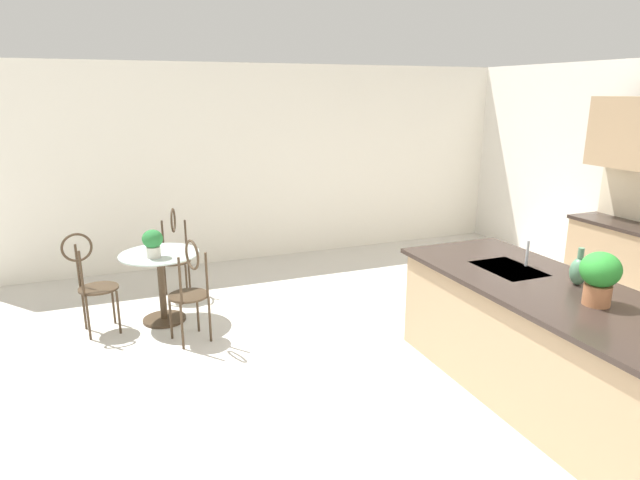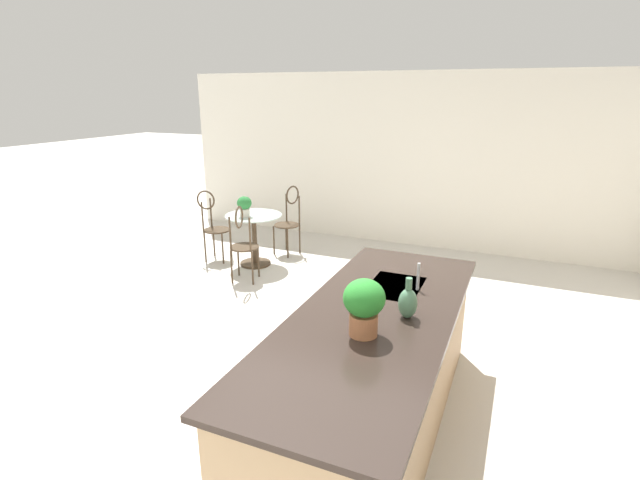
{
  "view_description": "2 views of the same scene",
  "coord_description": "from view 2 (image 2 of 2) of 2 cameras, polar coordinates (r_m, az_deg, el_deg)",
  "views": [
    {
      "loc": [
        3.1,
        -2.16,
        2.33
      ],
      "look_at": [
        -1.07,
        -0.5,
        1.09
      ],
      "focal_mm": 30.28,
      "sensor_mm": 36.0,
      "label": 1
    },
    {
      "loc": [
        3.19,
        1.69,
        2.39
      ],
      "look_at": [
        -1.24,
        -0.23,
        0.89
      ],
      "focal_mm": 26.69,
      "sensor_mm": 36.0,
      "label": 2
    }
  ],
  "objects": [
    {
      "name": "chair_near_window",
      "position": [
        7.24,
        -3.75,
        2.76
      ],
      "size": [
        0.52,
        0.46,
        1.04
      ],
      "color": "#3D2D1E",
      "rests_on": "ground"
    },
    {
      "name": "chair_toward_desk",
      "position": [
        6.18,
        -9.26,
        -0.01
      ],
      "size": [
        0.52,
        0.46,
        1.04
      ],
      "color": "#3D2D1E",
      "rests_on": "ground"
    },
    {
      "name": "wall_left_window",
      "position": [
        7.71,
        10.64,
        9.28
      ],
      "size": [
        0.12,
        7.8,
        2.7
      ],
      "primitive_type": "cube",
      "color": "silver",
      "rests_on": "ground"
    },
    {
      "name": "potted_plant_counter_near",
      "position": [
        2.99,
        5.3,
        -7.63
      ],
      "size": [
        0.27,
        0.27,
        0.37
      ],
      "color": "#9E603D",
      "rests_on": "kitchen_island"
    },
    {
      "name": "bistro_table",
      "position": [
        6.83,
        -7.88,
        0.63
      ],
      "size": [
        0.8,
        0.8,
        0.74
      ],
      "color": "#3D2D1E",
      "rests_on": "ground"
    },
    {
      "name": "ground_plane",
      "position": [
        4.33,
        -3.94,
        -16.26
      ],
      "size": [
        40.0,
        40.0,
        0.0
      ],
      "primitive_type": "plane",
      "color": "beige"
    },
    {
      "name": "kitchen_island",
      "position": [
        3.57,
        6.27,
        -15.44
      ],
      "size": [
        2.8,
        1.06,
        0.92
      ],
      "color": "tan",
      "rests_on": "ground"
    },
    {
      "name": "potted_plant_on_table",
      "position": [
        6.64,
        -9.05,
        4.16
      ],
      "size": [
        0.2,
        0.2,
        0.28
      ],
      "color": "beige",
      "rests_on": "bistro_table"
    },
    {
      "name": "chair_by_island",
      "position": [
        7.11,
        -12.7,
        2.08
      ],
      "size": [
        0.43,
        0.51,
        1.04
      ],
      "color": "#3D2D1E",
      "rests_on": "ground"
    },
    {
      "name": "vase_on_counter",
      "position": [
        3.3,
        10.48,
        -7.38
      ],
      "size": [
        0.13,
        0.13,
        0.29
      ],
      "color": "#4C7A5B",
      "rests_on": "kitchen_island"
    },
    {
      "name": "sink_faucet",
      "position": [
        3.76,
        11.7,
        -4.31
      ],
      "size": [
        0.02,
        0.02,
        0.22
      ],
      "primitive_type": "cylinder",
      "color": "#B2B5BA",
      "rests_on": "kitchen_island"
    }
  ]
}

